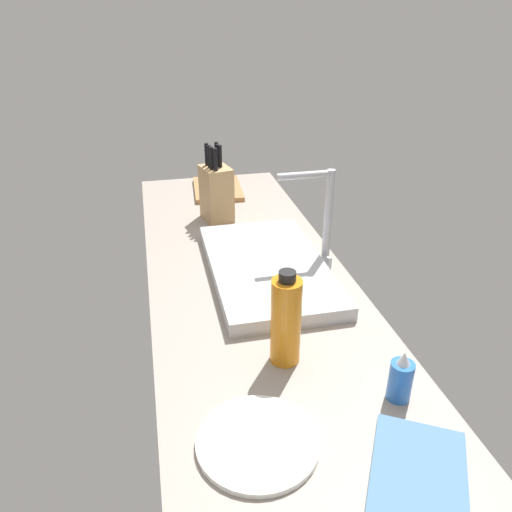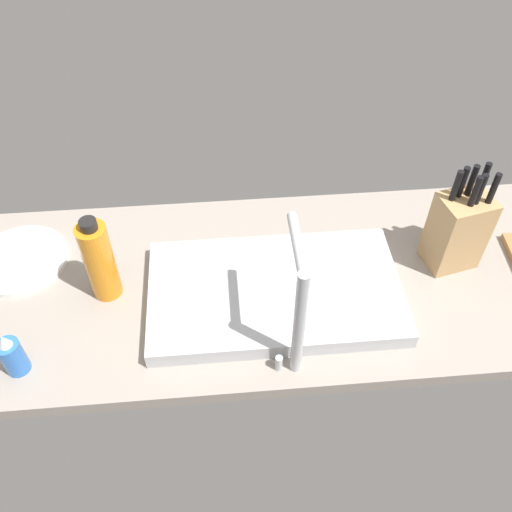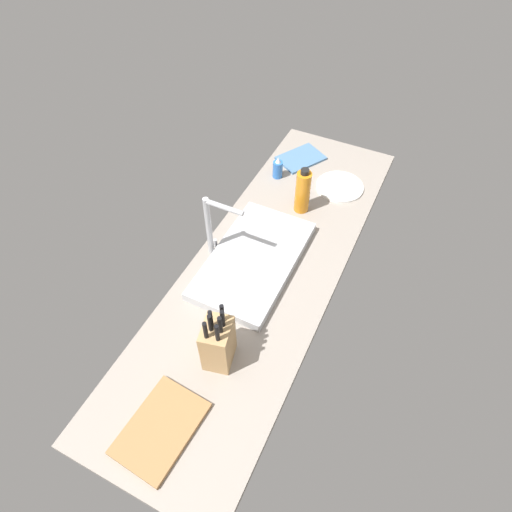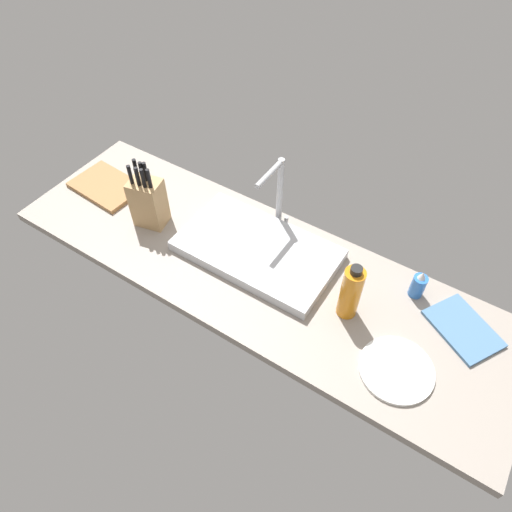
{
  "view_description": "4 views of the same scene",
  "coord_description": "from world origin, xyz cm",
  "px_view_note": "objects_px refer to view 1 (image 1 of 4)",
  "views": [
    {
      "loc": [
        121.19,
        -25.7,
        76.44
      ],
      "look_at": [
        -4.27,
        2.42,
        8.87
      ],
      "focal_mm": 34.89,
      "sensor_mm": 36.0,
      "label": 1
    },
    {
      "loc": [
        8.83,
        84.73,
        105.18
      ],
      "look_at": [
        1.33,
        -0.94,
        11.27
      ],
      "focal_mm": 39.09,
      "sensor_mm": 36.0,
      "label": 2
    },
    {
      "loc": [
        -103.1,
        -44.51,
        140.36
      ],
      "look_at": [
        -4.79,
        3.22,
        11.54
      ],
      "focal_mm": 30.08,
      "sensor_mm": 36.0,
      "label": 3
    },
    {
      "loc": [
        58.15,
        -89.08,
        132.63
      ],
      "look_at": [
        1.49,
        -1.59,
        11.37
      ],
      "focal_mm": 32.6,
      "sensor_mm": 36.0,
      "label": 4
    }
  ],
  "objects_px": {
    "soap_bottle": "(401,379)",
    "dinner_plate": "(258,442)",
    "dish_towel": "(419,473)",
    "faucet": "(322,210)",
    "water_bottle": "(287,320)",
    "cutting_board": "(218,189)",
    "sink_basin": "(267,268)",
    "knife_block": "(216,192)"
  },
  "relations": [
    {
      "from": "water_bottle",
      "to": "dinner_plate",
      "type": "bearing_deg",
      "value": -27.39
    },
    {
      "from": "faucet",
      "to": "water_bottle",
      "type": "relative_size",
      "value": 1.32
    },
    {
      "from": "soap_bottle",
      "to": "faucet",
      "type": "bearing_deg",
      "value": 177.27
    },
    {
      "from": "sink_basin",
      "to": "cutting_board",
      "type": "distance_m",
      "value": 0.73
    },
    {
      "from": "faucet",
      "to": "soap_bottle",
      "type": "height_order",
      "value": "faucet"
    },
    {
      "from": "faucet",
      "to": "cutting_board",
      "type": "distance_m",
      "value": 0.76
    },
    {
      "from": "soap_bottle",
      "to": "water_bottle",
      "type": "xyz_separation_m",
      "value": [
        -0.17,
        -0.19,
        0.06
      ]
    },
    {
      "from": "dish_towel",
      "to": "knife_block",
      "type": "bearing_deg",
      "value": -171.79
    },
    {
      "from": "soap_bottle",
      "to": "cutting_board",
      "type": "bearing_deg",
      "value": -172.22
    },
    {
      "from": "cutting_board",
      "to": "dinner_plate",
      "type": "relative_size",
      "value": 1.24
    },
    {
      "from": "dinner_plate",
      "to": "water_bottle",
      "type": "bearing_deg",
      "value": 152.61
    },
    {
      "from": "cutting_board",
      "to": "dish_towel",
      "type": "distance_m",
      "value": 1.47
    },
    {
      "from": "soap_bottle",
      "to": "dinner_plate",
      "type": "xyz_separation_m",
      "value": [
        0.05,
        -0.31,
        -0.04
      ]
    },
    {
      "from": "cutting_board",
      "to": "soap_bottle",
      "type": "height_order",
      "value": "soap_bottle"
    },
    {
      "from": "sink_basin",
      "to": "faucet",
      "type": "relative_size",
      "value": 1.92
    },
    {
      "from": "cutting_board",
      "to": "water_bottle",
      "type": "bearing_deg",
      "value": -0.83
    },
    {
      "from": "dinner_plate",
      "to": "dish_towel",
      "type": "distance_m",
      "value": 0.28
    },
    {
      "from": "knife_block",
      "to": "cutting_board",
      "type": "height_order",
      "value": "knife_block"
    },
    {
      "from": "water_bottle",
      "to": "dish_towel",
      "type": "height_order",
      "value": "water_bottle"
    },
    {
      "from": "knife_block",
      "to": "dinner_plate",
      "type": "height_order",
      "value": "knife_block"
    },
    {
      "from": "faucet",
      "to": "cutting_board",
      "type": "relative_size",
      "value": 1.06
    },
    {
      "from": "sink_basin",
      "to": "knife_block",
      "type": "distance_m",
      "value": 0.45
    },
    {
      "from": "sink_basin",
      "to": "dinner_plate",
      "type": "relative_size",
      "value": 2.52
    },
    {
      "from": "soap_bottle",
      "to": "dish_towel",
      "type": "xyz_separation_m",
      "value": [
        0.18,
        -0.05,
        -0.04
      ]
    },
    {
      "from": "cutting_board",
      "to": "water_bottle",
      "type": "relative_size",
      "value": 1.25
    },
    {
      "from": "faucet",
      "to": "water_bottle",
      "type": "distance_m",
      "value": 0.47
    },
    {
      "from": "sink_basin",
      "to": "cutting_board",
      "type": "bearing_deg",
      "value": -177.19
    },
    {
      "from": "knife_block",
      "to": "water_bottle",
      "type": "bearing_deg",
      "value": -10.78
    },
    {
      "from": "knife_block",
      "to": "soap_bottle",
      "type": "relative_size",
      "value": 2.4
    },
    {
      "from": "cutting_board",
      "to": "dinner_plate",
      "type": "bearing_deg",
      "value": -5.6
    },
    {
      "from": "sink_basin",
      "to": "soap_bottle",
      "type": "height_order",
      "value": "soap_bottle"
    },
    {
      "from": "water_bottle",
      "to": "dinner_plate",
      "type": "relative_size",
      "value": 1.0
    },
    {
      "from": "cutting_board",
      "to": "dinner_plate",
      "type": "distance_m",
      "value": 1.34
    },
    {
      "from": "knife_block",
      "to": "dish_towel",
      "type": "distance_m",
      "value": 1.18
    },
    {
      "from": "knife_block",
      "to": "sink_basin",
      "type": "bearing_deg",
      "value": -2.2
    },
    {
      "from": "knife_block",
      "to": "dinner_plate",
      "type": "bearing_deg",
      "value": -17.53
    },
    {
      "from": "faucet",
      "to": "cutting_board",
      "type": "height_order",
      "value": "faucet"
    },
    {
      "from": "knife_block",
      "to": "water_bottle",
      "type": "height_order",
      "value": "knife_block"
    },
    {
      "from": "faucet",
      "to": "dish_towel",
      "type": "xyz_separation_m",
      "value": [
        0.75,
        -0.08,
        -0.17
      ]
    },
    {
      "from": "cutting_board",
      "to": "faucet",
      "type": "bearing_deg",
      "value": 15.96
    },
    {
      "from": "cutting_board",
      "to": "soap_bottle",
      "type": "relative_size",
      "value": 2.47
    },
    {
      "from": "faucet",
      "to": "knife_block",
      "type": "distance_m",
      "value": 0.49
    }
  ]
}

